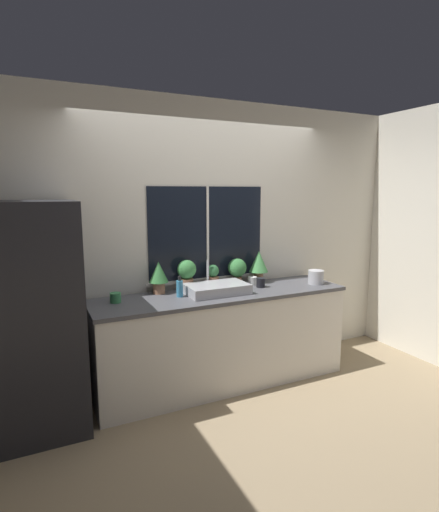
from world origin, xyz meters
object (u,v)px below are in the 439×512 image
object	(u,v)px
refrigerator	(33,319)
potted_plant_left	(187,273)
sink	(217,289)
kettle	(316,277)
mug_white	(252,281)
mug_green	(115,298)
potted_plant_center	(213,276)
mug_black	(261,283)
potted_plant_far_left	(159,275)
potted_plant_right	(237,269)
soap_bottle	(180,288)
potted_plant_far_right	(259,263)

from	to	relation	value
refrigerator	potted_plant_left	bearing A→B (deg)	11.90
sink	kettle	distance (m)	1.08
mug_white	mug_green	bearing A→B (deg)	-177.23
potted_plant_center	mug_green	distance (m)	0.99
mug_green	mug_white	bearing A→B (deg)	2.77
mug_white	kettle	distance (m)	0.65
mug_black	kettle	bearing A→B (deg)	-11.49
potted_plant_center	mug_white	bearing A→B (deg)	-9.86
mug_white	mug_black	bearing A→B (deg)	-81.72
mug_black	kettle	world-z (taller)	kettle
mug_black	potted_plant_far_left	bearing A→B (deg)	168.29
refrigerator	mug_black	xyz separation A→B (m)	(2.04, 0.08, 0.06)
potted_plant_center	mug_green	bearing A→B (deg)	-171.94
potted_plant_left	mug_white	world-z (taller)	potted_plant_left
sink	potted_plant_center	distance (m)	0.25
refrigerator	mug_green	bearing A→B (deg)	12.75
potted_plant_far_left	mug_black	xyz separation A→B (m)	(0.97, -0.20, -0.13)
potted_plant_right	mug_white	xyz separation A→B (m)	(0.14, -0.07, -0.12)
potted_plant_far_left	potted_plant_left	world-z (taller)	potted_plant_far_left
potted_plant_far_left	mug_black	distance (m)	1.00
potted_plant_left	mug_green	xyz separation A→B (m)	(-0.70, -0.14, -0.13)
refrigerator	kettle	xyz separation A→B (m)	(2.63, -0.04, 0.09)
mug_black	soap_bottle	bearing A→B (deg)	179.71
mug_green	kettle	distance (m)	1.99
potted_plant_far_left	refrigerator	bearing A→B (deg)	-165.15
soap_bottle	mug_black	bearing A→B (deg)	-0.29
potted_plant_far_right	refrigerator	bearing A→B (deg)	-172.46
sink	potted_plant_far_right	xyz separation A→B (m)	(0.59, 0.23, 0.16)
soap_bottle	mug_white	size ratio (longest dim) A/B	2.11
potted_plant_center	mug_white	size ratio (longest dim) A/B	2.53
potted_plant_far_right	mug_green	xyz separation A→B (m)	(-1.50, -0.14, -0.16)
potted_plant_left	refrigerator	bearing A→B (deg)	-168.10
potted_plant_far_left	mug_green	bearing A→B (deg)	-162.06
potted_plant_far_left	mug_white	size ratio (longest dim) A/B	3.33
mug_green	potted_plant_center	bearing A→B (deg)	8.06
potted_plant_far_left	potted_plant_right	size ratio (longest dim) A/B	1.12
potted_plant_right	soap_bottle	world-z (taller)	potted_plant_right
potted_plant_far_left	potted_plant_center	distance (m)	0.55
mug_white	potted_plant_far_right	bearing A→B (deg)	31.63
potted_plant_left	soap_bottle	distance (m)	0.26
kettle	refrigerator	bearing A→B (deg)	179.18
potted_plant_far_left	mug_black	size ratio (longest dim) A/B	3.21
sink	potted_plant_far_left	world-z (taller)	potted_plant_far_left
sink	potted_plant_left	distance (m)	0.34
sink	mug_black	world-z (taller)	sink
refrigerator	potted_plant_center	size ratio (longest dim) A/B	7.73
mug_green	mug_black	xyz separation A→B (m)	(1.40, -0.06, 0.00)
potted_plant_far_left	kettle	world-z (taller)	potted_plant_far_left
potted_plant_left	kettle	size ratio (longest dim) A/B	1.87
potted_plant_left	soap_bottle	bearing A→B (deg)	-126.11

